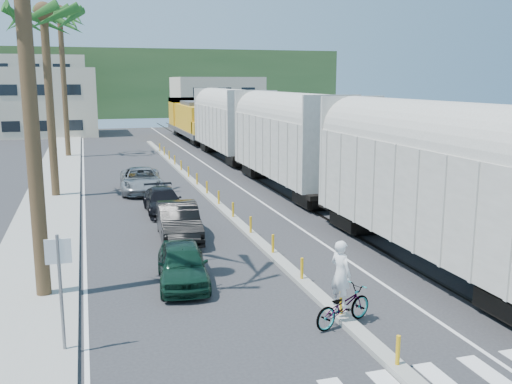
# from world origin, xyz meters

# --- Properties ---
(ground) EXTENTS (140.00, 140.00, 0.00)m
(ground) POSITION_xyz_m (0.00, 0.00, 0.00)
(ground) COLOR #28282B
(ground) RESTS_ON ground
(sidewalk) EXTENTS (3.00, 90.00, 0.15)m
(sidewalk) POSITION_xyz_m (-8.50, 25.00, 0.07)
(sidewalk) COLOR gray
(sidewalk) RESTS_ON ground
(rails) EXTENTS (1.56, 100.00, 0.06)m
(rails) POSITION_xyz_m (5.00, 28.00, 0.03)
(rails) COLOR black
(rails) RESTS_ON ground
(median) EXTENTS (0.45, 60.00, 0.85)m
(median) POSITION_xyz_m (0.00, 19.96, 0.09)
(median) COLOR gray
(median) RESTS_ON ground
(lane_markings) EXTENTS (9.42, 90.00, 0.01)m
(lane_markings) POSITION_xyz_m (-2.15, 25.00, 0.00)
(lane_markings) COLOR silver
(lane_markings) RESTS_ON ground
(freight_train) EXTENTS (3.00, 60.94, 5.85)m
(freight_train) POSITION_xyz_m (5.00, 26.15, 2.91)
(freight_train) COLOR #A7A499
(freight_train) RESTS_ON ground
(palm_trees) EXTENTS (3.50, 37.20, 13.75)m
(palm_trees) POSITION_xyz_m (-8.10, 22.70, 10.81)
(palm_trees) COLOR brown
(palm_trees) RESTS_ON ground
(street_sign) EXTENTS (0.60, 0.08, 3.00)m
(street_sign) POSITION_xyz_m (-7.30, 2.00, 1.97)
(street_sign) COLOR slate
(street_sign) RESTS_ON ground
(buildings) EXTENTS (38.00, 27.00, 10.00)m
(buildings) POSITION_xyz_m (-6.41, 71.66, 4.36)
(buildings) COLOR beige
(buildings) RESTS_ON ground
(hillside) EXTENTS (80.00, 20.00, 12.00)m
(hillside) POSITION_xyz_m (0.00, 100.00, 6.00)
(hillside) COLOR #385628
(hillside) RESTS_ON ground
(car_lead) EXTENTS (2.36, 4.23, 1.34)m
(car_lead) POSITION_xyz_m (-3.74, 6.07, 0.67)
(car_lead) COLOR #103022
(car_lead) RESTS_ON ground
(car_second) EXTENTS (2.10, 4.76, 1.51)m
(car_second) POSITION_xyz_m (-3.01, 11.42, 0.75)
(car_second) COLOR black
(car_second) RESTS_ON ground
(car_third) EXTENTS (1.75, 4.25, 1.23)m
(car_third) POSITION_xyz_m (-2.99, 16.37, 0.61)
(car_third) COLOR black
(car_third) RESTS_ON ground
(car_rear) EXTENTS (2.84, 5.36, 1.43)m
(car_rear) POSITION_xyz_m (-3.49, 22.26, 0.72)
(car_rear) COLOR #929497
(car_rear) RESTS_ON ground
(cyclist) EXTENTS (2.05, 2.46, 2.37)m
(cyclist) POSITION_xyz_m (-0.14, 1.65, 0.74)
(cyclist) COLOR #9EA0A5
(cyclist) RESTS_ON ground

